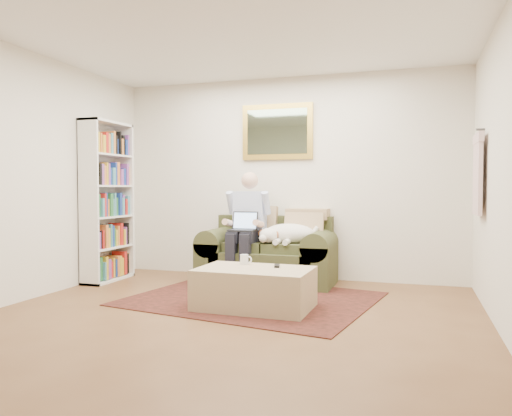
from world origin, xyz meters
The scene contains 12 objects.
room_shell centered at (0.00, 0.35, 1.30)m, with size 4.51×5.00×2.61m.
rug centered at (-0.02, 1.13, 0.01)m, with size 2.41×1.93×0.01m, color black.
sofa centered at (-0.12, 2.05, 0.28)m, with size 1.63×0.83×0.98m.
seated_man centered at (-0.36, 1.90, 0.68)m, with size 0.54×0.77×1.37m, color #8C9AD8, non-canonical shape.
laptop centered at (-0.36, 1.84, 0.72)m, with size 0.32×0.25×0.23m.
sleeping_dog centered at (0.17, 1.97, 0.62)m, with size 0.67×0.42×0.25m, color white, non-canonical shape.
ottoman centered at (0.13, 0.73, 0.20)m, with size 1.09×0.69×0.39m, color tan.
coffee_mug centered at (-0.05, 0.94, 0.44)m, with size 0.08×0.08×0.10m, color white.
tv_remote centered at (0.31, 0.88, 0.40)m, with size 0.05×0.15×0.02m, color black.
bookshelf centered at (-2.10, 1.60, 1.00)m, with size 0.28×0.80×2.00m, color white, non-canonical shape.
wall_mirror centered at (-0.12, 2.47, 1.90)m, with size 0.94×0.04×0.72m.
hanging_shirt centered at (2.19, 1.60, 1.35)m, with size 0.06×0.52×0.90m, color beige, non-canonical shape.
Camera 1 is at (1.59, -3.81, 1.16)m, focal length 35.00 mm.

